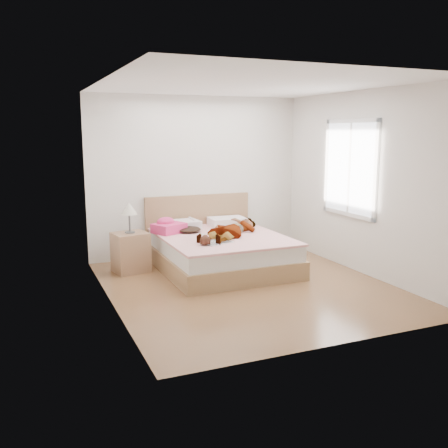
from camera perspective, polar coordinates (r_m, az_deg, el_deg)
name	(u,v)px	position (r m, az deg, el deg)	size (l,w,h in m)	color
ground	(249,286)	(6.69, 2.85, -7.14)	(4.00, 4.00, 0.00)	#4B2F17
woman	(232,227)	(7.50, 0.91, -0.32)	(0.59, 1.57, 0.22)	white
hair	(186,229)	(7.72, -4.31, -0.56)	(0.42, 0.51, 0.08)	black
phone	(192,219)	(7.67, -3.72, 0.61)	(0.05, 0.11, 0.01)	silver
room_shell	(350,168)	(7.58, 14.21, 6.21)	(4.00, 4.00, 4.00)	white
bed	(219,250)	(7.53, -0.55, -2.94)	(1.80, 2.08, 1.00)	brown
towel	(168,226)	(7.64, -6.39, -0.28)	(0.56, 0.52, 0.24)	#E73E7B
magazine	(217,242)	(6.91, -0.82, -2.10)	(0.47, 0.38, 0.02)	white
coffee_mug	(202,237)	(7.03, -2.51, -1.54)	(0.13, 0.10, 0.10)	white
plush_toy	(205,240)	(6.78, -2.16, -1.84)	(0.20, 0.25, 0.13)	black
nightstand	(130,249)	(7.41, -10.64, -2.83)	(0.54, 0.50, 1.02)	brown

